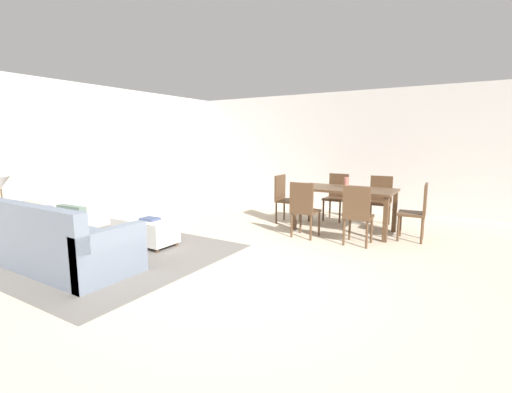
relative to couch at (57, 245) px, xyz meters
name	(u,v)px	position (x,y,z in m)	size (l,w,h in m)	color
ground_plane	(241,274)	(2.10, 1.00, -0.29)	(10.80, 10.80, 0.00)	beige
wall_back	(360,150)	(2.10, 6.00, 1.06)	(9.00, 0.12, 2.70)	beige
wall_left	(59,153)	(-2.40, 1.50, 1.06)	(0.12, 11.00, 2.70)	beige
area_rug	(108,254)	(0.09, 0.65, -0.29)	(3.00, 2.80, 0.01)	slate
couch	(57,245)	(0.00, 0.00, 0.00)	(2.12, 0.91, 0.86)	slate
ottoman_table	(145,230)	(0.18, 1.25, -0.06)	(0.99, 0.48, 0.41)	silver
side_table	(4,220)	(-1.36, 0.02, 0.15)	(0.40, 0.40, 0.55)	brown
table_lamp	(0,184)	(-1.36, 0.02, 0.67)	(0.26, 0.26, 0.53)	brown
dining_table	(344,193)	(2.49, 3.68, 0.37)	(1.69, 0.86, 0.76)	#513823
dining_chair_near_left	(304,207)	(2.07, 2.87, 0.23)	(0.41, 0.41, 0.92)	#513823
dining_chair_near_right	(357,212)	(2.94, 2.89, 0.23)	(0.42, 0.42, 0.92)	#513823
dining_chair_far_left	(337,194)	(2.08, 4.48, 0.23)	(0.42, 0.42, 0.92)	#513823
dining_chair_far_right	(380,198)	(2.92, 4.46, 0.23)	(0.43, 0.43, 0.92)	#513823
dining_chair_head_east	(418,209)	(3.68, 3.65, 0.23)	(0.43, 0.43, 0.92)	#513823
dining_chair_head_west	(284,196)	(1.30, 3.71, 0.23)	(0.40, 0.40, 0.92)	#513823
vase_centerpiece	(346,183)	(2.50, 3.72, 0.56)	(0.09, 0.09, 0.18)	#B26659
book_on_ottoman	(150,219)	(0.31, 1.23, 0.13)	(0.26, 0.20, 0.03)	#3F4C72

